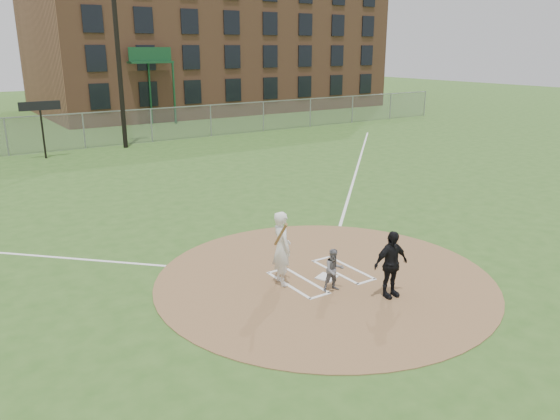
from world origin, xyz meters
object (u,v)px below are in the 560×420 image
umpire (391,264)px  batter_at_plate (282,248)px  catcher (334,270)px  home_plate (327,277)px

umpire → batter_at_plate: 2.59m
catcher → umpire: (0.87, -0.96, 0.28)m
batter_at_plate → umpire: bearing=-50.0°
home_plate → catcher: bearing=-116.0°
home_plate → umpire: size_ratio=0.28×
catcher → batter_at_plate: size_ratio=0.57×
home_plate → batter_at_plate: (-1.11, 0.36, 0.90)m
umpire → batter_at_plate: (-1.66, 1.98, 0.13)m
home_plate → batter_at_plate: size_ratio=0.24×
umpire → batter_at_plate: size_ratio=0.87×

